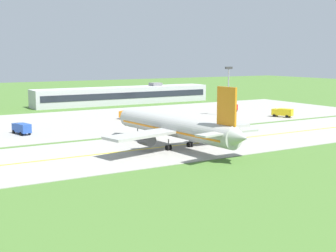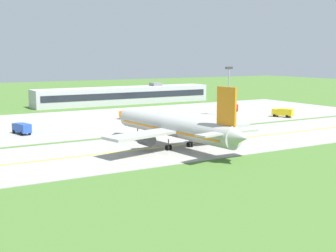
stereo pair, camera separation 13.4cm
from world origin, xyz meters
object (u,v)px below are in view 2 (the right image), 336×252
at_px(service_truck_fuel, 230,108).
at_px(service_truck_pushback, 22,128).
at_px(service_truck_catering, 130,114).
at_px(apron_light_mast, 229,85).
at_px(service_truck_baggage, 283,112).
at_px(airplane_lead, 175,127).

relative_size(service_truck_fuel, service_truck_pushback, 1.00).
bearing_deg(service_truck_catering, apron_light_mast, -14.56).
xyz_separation_m(service_truck_baggage, service_truck_pushback, (-73.07, 8.28, 0.00)).
height_order(service_truck_baggage, service_truck_catering, same).
height_order(service_truck_baggage, apron_light_mast, apron_light_mast).
distance_m(service_truck_baggage, apron_light_mast, 17.70).
distance_m(service_truck_fuel, service_truck_catering, 35.08).
distance_m(service_truck_fuel, service_truck_pushback, 68.15).
relative_size(service_truck_baggage, service_truck_pushback, 1.00).
bearing_deg(service_truck_pushback, service_truck_fuel, 8.07).
height_order(service_truck_catering, service_truck_pushback, same).
bearing_deg(airplane_lead, service_truck_catering, 75.71).
xyz_separation_m(airplane_lead, apron_light_mast, (39.30, 33.51, 5.19)).
xyz_separation_m(service_truck_fuel, apron_light_mast, (-6.22, -7.21, 7.79)).
bearing_deg(airplane_lead, apron_light_mast, 40.45).
xyz_separation_m(service_truck_fuel, service_truck_pushback, (-67.47, -9.57, 0.00)).
xyz_separation_m(airplane_lead, service_truck_catering, (10.45, 41.00, -2.60)).
bearing_deg(apron_light_mast, service_truck_pushback, -177.79).
bearing_deg(airplane_lead, service_truck_fuel, 41.81).
bearing_deg(service_truck_fuel, apron_light_mast, -130.79).
distance_m(airplane_lead, service_truck_catering, 42.39).
height_order(airplane_lead, service_truck_catering, airplane_lead).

